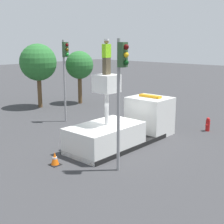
# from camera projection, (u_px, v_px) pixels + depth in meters

# --- Properties ---
(ground_plane) EXTENTS (120.00, 120.00, 0.00)m
(ground_plane) POSITION_uv_depth(u_px,v_px,m) (118.00, 145.00, 17.12)
(ground_plane) COLOR #38383A
(bucket_truck) EXTENTS (7.04, 2.45, 3.96)m
(bucket_truck) POSITION_uv_depth(u_px,v_px,m) (126.00, 127.00, 17.42)
(bucket_truck) COLOR black
(bucket_truck) RESTS_ON ground
(worker) EXTENTS (0.40, 0.26, 1.75)m
(worker) POSITION_uv_depth(u_px,v_px,m) (107.00, 57.00, 15.41)
(worker) COLOR brown
(worker) RESTS_ON bucket_truck
(traffic_light_pole) EXTENTS (0.34, 0.57, 5.71)m
(traffic_light_pole) POSITION_uv_depth(u_px,v_px,m) (121.00, 80.00, 12.87)
(traffic_light_pole) COLOR gray
(traffic_light_pole) RESTS_ON ground
(traffic_light_across) EXTENTS (0.34, 0.57, 5.69)m
(traffic_light_across) POSITION_uv_depth(u_px,v_px,m) (65.00, 65.00, 21.30)
(traffic_light_across) COLOR gray
(traffic_light_across) RESTS_ON ground
(fire_hydrant) EXTENTS (0.51, 0.27, 0.89)m
(fire_hydrant) POSITION_uv_depth(u_px,v_px,m) (208.00, 124.00, 19.79)
(fire_hydrant) COLOR red
(fire_hydrant) RESTS_ON ground
(traffic_cone_rear) EXTENTS (0.47, 0.47, 0.63)m
(traffic_cone_rear) POSITION_uv_depth(u_px,v_px,m) (55.00, 159.00, 14.36)
(traffic_cone_rear) COLOR black
(traffic_cone_rear) RESTS_ON ground
(tree_left_bg) EXTENTS (3.10, 3.10, 5.41)m
(tree_left_bg) POSITION_uv_depth(u_px,v_px,m) (38.00, 63.00, 26.18)
(tree_left_bg) COLOR brown
(tree_left_bg) RESTS_ON ground
(tree_right_bg) EXTENTS (2.50, 2.50, 4.76)m
(tree_right_bg) POSITION_uv_depth(u_px,v_px,m) (79.00, 65.00, 28.00)
(tree_right_bg) COLOR brown
(tree_right_bg) RESTS_ON ground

